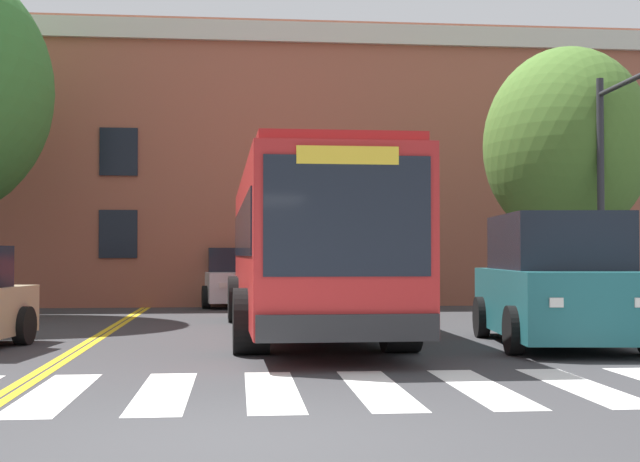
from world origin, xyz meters
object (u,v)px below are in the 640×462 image
at_px(car_teal_far_lane, 557,283).
at_px(car_white_behind_bus, 233,279).
at_px(traffic_light_near_corner, 632,146).
at_px(city_bus, 303,244).
at_px(street_tree_curbside_large, 565,146).

xyz_separation_m(car_teal_far_lane, car_white_behind_bus, (-5.46, 12.33, -0.26)).
bearing_deg(traffic_light_near_corner, car_white_behind_bus, 130.16).
relative_size(car_white_behind_bus, traffic_light_near_corner, 0.81).
height_order(city_bus, car_white_behind_bus, city_bus).
bearing_deg(car_teal_far_lane, traffic_light_near_corner, 45.83).
distance_m(traffic_light_near_corner, street_tree_curbside_large, 3.87).
height_order(car_white_behind_bus, street_tree_curbside_large, street_tree_curbside_large).
distance_m(car_teal_far_lane, car_white_behind_bus, 13.49).
bearing_deg(street_tree_curbside_large, car_teal_far_lane, -112.47).
bearing_deg(city_bus, traffic_light_near_corner, -2.32).
relative_size(car_white_behind_bus, street_tree_curbside_large, 0.67).
xyz_separation_m(car_teal_far_lane, street_tree_curbside_large, (2.72, 6.57, 3.19)).
relative_size(city_bus, car_white_behind_bus, 2.76).
distance_m(car_teal_far_lane, traffic_light_near_corner, 4.67).
height_order(car_white_behind_bus, traffic_light_near_corner, traffic_light_near_corner).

